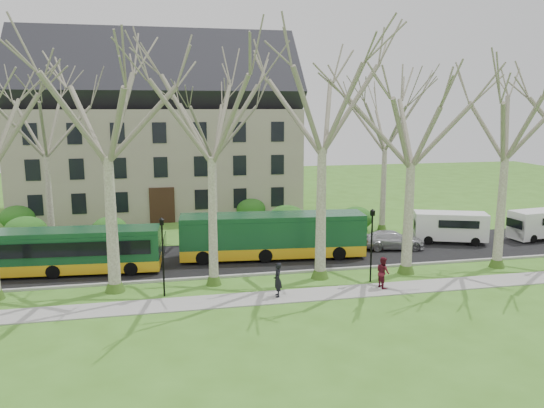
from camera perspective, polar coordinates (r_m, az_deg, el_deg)
The scene contains 16 objects.
ground at distance 31.57m, azimuth -0.44°, elevation -8.48°, with size 120.00×120.00×0.00m, color #3F7220.
sidewalk at distance 29.25m, azimuth 0.54°, elevation -9.97°, with size 70.00×2.00×0.06m, color gray.
road at distance 36.72m, azimuth -2.13°, elevation -5.70°, with size 80.00×8.00×0.06m, color black.
curb at distance 32.94m, azimuth -0.95°, elevation -7.53°, with size 80.00×0.25×0.14m, color #A5A39E.
building at distance 53.33m, azimuth -12.02°, elevation 7.88°, with size 26.50×12.20×16.00m.
tree_row_verge at distance 30.33m, azimuth -0.57°, elevation 4.32°, with size 49.00×7.00×14.00m.
tree_row_far at distance 40.76m, azimuth -5.34°, elevation 4.43°, with size 33.00×7.00×12.00m.
lamp_row at distance 29.88m, azimuth -0.06°, elevation -4.42°, with size 36.22×0.22×4.30m.
hedges at distance 44.27m, azimuth -9.97°, elevation -1.76°, with size 30.60×8.60×2.00m.
bus_lead at distance 35.17m, azimuth -21.26°, elevation -4.70°, with size 11.36×2.37×2.84m, color #134425, non-canonical shape.
bus_follow at distance 36.09m, azimuth 0.06°, elevation -3.38°, with size 12.43×2.59×3.11m, color #134425, non-canonical shape.
sedan at distance 39.47m, azimuth 12.85°, elevation -3.79°, with size 1.83×4.49×1.30m, color #ADAEB2.
van_a at distance 42.35m, azimuth 18.60°, elevation -2.42°, with size 5.28×1.92×2.30m, color silver, non-canonical shape.
van_b at distance 46.32m, azimuth 27.04°, elevation -1.98°, with size 5.21×1.89×2.27m, color silver, non-canonical shape.
pedestrian_a at distance 28.96m, azimuth 0.61°, elevation -8.14°, with size 0.69×0.45×1.89m, color black.
pedestrian_b at distance 31.03m, azimuth 11.85°, elevation -7.19°, with size 0.87×0.68×1.79m, color #591421.
Camera 1 is at (-5.85, -29.29, 10.23)m, focal length 35.00 mm.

